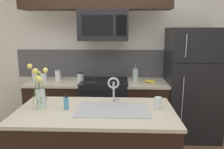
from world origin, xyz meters
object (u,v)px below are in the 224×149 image
object	(u,v)px
microwave	(104,26)
storage_jar_squat	(80,77)
refrigerator	(192,84)
flower_vase	(40,93)
storage_jar_short	(58,75)
drinking_glass	(158,103)
storage_jar_tall	(35,75)
banana_bunch	(151,81)
dish_soap_bottle	(66,103)
french_press	(135,75)
sink_faucet	(114,86)
stove_range	(104,108)
storage_jar_medium	(43,76)

from	to	relation	value
microwave	storage_jar_squat	xyz separation A→B (m)	(-0.39, 0.03, -0.81)
refrigerator	flower_vase	size ratio (longest dim) A/B	3.57
microwave	storage_jar_short	xyz separation A→B (m)	(-0.76, 0.06, -0.79)
drinking_glass	storage_jar_short	bearing A→B (deg)	139.03
drinking_glass	storage_jar_tall	bearing A→B (deg)	146.28
storage_jar_short	banana_bunch	xyz separation A→B (m)	(1.49, -0.10, -0.06)
refrigerator	storage_jar_tall	world-z (taller)	refrigerator
dish_soap_bottle	banana_bunch	bearing A→B (deg)	48.46
refrigerator	french_press	world-z (taller)	refrigerator
microwave	storage_jar_short	world-z (taller)	microwave
storage_jar_short	french_press	size ratio (longest dim) A/B	0.64
refrigerator	drinking_glass	bearing A→B (deg)	-121.54
microwave	sink_faucet	distance (m)	1.23
stove_range	storage_jar_short	xyz separation A→B (m)	(-0.76, 0.03, 0.53)
microwave	sink_faucet	xyz separation A→B (m)	(0.19, -1.01, -0.68)
storage_jar_medium	storage_jar_squat	world-z (taller)	storage_jar_medium
banana_bunch	sink_faucet	distance (m)	1.13
refrigerator	storage_jar_short	bearing A→B (deg)	179.63
refrigerator	flower_vase	distance (m)	2.36
sink_faucet	stove_range	bearing A→B (deg)	100.17
stove_range	storage_jar_squat	distance (m)	0.65
banana_bunch	flower_vase	world-z (taller)	flower_vase
storage_jar_squat	storage_jar_short	bearing A→B (deg)	176.52
microwave	french_press	distance (m)	0.93
storage_jar_tall	french_press	world-z (taller)	french_press
storage_jar_squat	dish_soap_bottle	size ratio (longest dim) A/B	0.86
stove_range	storage_jar_medium	distance (m)	1.12
storage_jar_tall	storage_jar_short	bearing A→B (deg)	6.47
storage_jar_squat	banana_bunch	bearing A→B (deg)	-3.72
refrigerator	sink_faucet	bearing A→B (deg)	-139.31
storage_jar_tall	french_press	xyz separation A→B (m)	(1.63, 0.07, -0.01)
refrigerator	drinking_glass	world-z (taller)	refrigerator
microwave	storage_jar_squat	size ratio (longest dim) A/B	5.25
storage_jar_tall	storage_jar_squat	bearing A→B (deg)	1.46
storage_jar_tall	storage_jar_medium	world-z (taller)	storage_jar_tall
drinking_glass	flower_vase	xyz separation A→B (m)	(-1.25, -0.02, 0.10)
refrigerator	banana_bunch	xyz separation A→B (m)	(-0.67, -0.08, 0.05)
refrigerator	storage_jar_medium	distance (m)	2.41
stove_range	flower_vase	xyz separation A→B (m)	(-0.59, -1.22, 0.62)
dish_soap_bottle	stove_range	bearing A→B (deg)	76.03
storage_jar_medium	storage_jar_squat	size ratio (longest dim) A/B	1.03
microwave	flower_vase	distance (m)	1.51
stove_range	storage_jar_tall	size ratio (longest dim) A/B	4.39
microwave	dish_soap_bottle	bearing A→B (deg)	-104.20
storage_jar_short	sink_faucet	xyz separation A→B (m)	(0.94, -1.07, 0.11)
microwave	dish_soap_bottle	size ratio (longest dim) A/B	4.51
storage_jar_short	flower_vase	size ratio (longest dim) A/B	0.35
french_press	storage_jar_short	bearing A→B (deg)	-178.82
flower_vase	storage_jar_tall	bearing A→B (deg)	113.79
refrigerator	sink_faucet	xyz separation A→B (m)	(-1.22, -1.05, 0.23)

